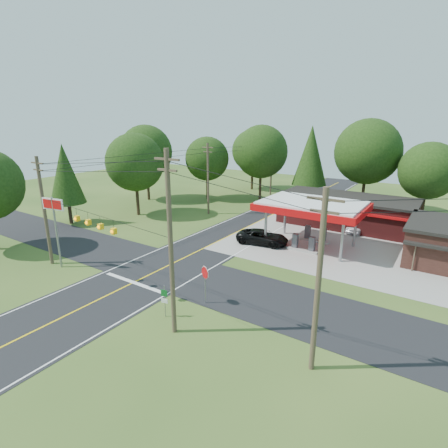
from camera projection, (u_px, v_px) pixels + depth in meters
The scene contains 18 objects.
ground at pixel (163, 268), 31.88m from camera, with size 120.00×120.00×0.00m, color #32521D.
main_highway at pixel (163, 268), 31.88m from camera, with size 8.00×120.00×0.02m, color black.
cross_road at pixel (163, 268), 31.88m from camera, with size 70.00×7.00×0.02m, color black.
lane_center_yellow at pixel (163, 268), 31.87m from camera, with size 0.15×110.00×0.00m, color yellow.
gas_canopy at pixel (312, 207), 36.28m from camera, with size 10.60×7.40×4.88m.
convenience_store at pixel (346, 211), 44.39m from camera, with size 16.40×7.55×3.80m.
utility_pole_near_right at pixel (171, 244), 20.62m from camera, with size 1.80×0.30×11.50m.
utility_pole_near_left at pixel (44, 210), 31.44m from camera, with size 1.80×0.30×10.00m.
utility_pole_far_left at pixel (208, 178), 49.02m from camera, with size 1.80×0.30×10.00m.
utility_pole_right_b at pixel (318, 281), 17.53m from camera, with size 1.80×0.30×10.00m.
utility_pole_north at pixel (271, 169), 61.93m from camera, with size 0.30×0.30×9.50m.
overhead_beacons at pixel (93, 215), 25.85m from camera, with size 17.04×2.04×1.03m.
treeline_backdrop at pixel (285, 161), 48.49m from camera, with size 70.27×51.59×13.30m.
suv_car at pixel (262, 237), 37.89m from camera, with size 5.56×5.56×1.54m, color black.
sedan_car at pixel (357, 226), 42.08m from camera, with size 4.39×4.39×1.50m, color silver.
big_stop_sign at pixel (54, 216), 30.74m from camera, with size 2.41×0.49×6.55m.
octagonal_stop_sign at pixel (205, 275), 25.13m from camera, with size 0.92×0.46×2.96m.
route_sign_post at pixel (164, 298), 23.60m from camera, with size 0.47×0.14×2.33m.
Camera 1 is at (20.88, -21.44, 12.95)m, focal length 28.00 mm.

